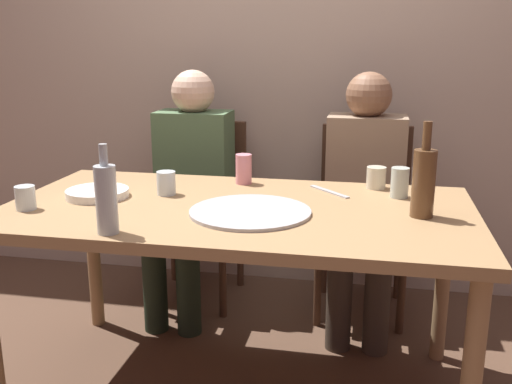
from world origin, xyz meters
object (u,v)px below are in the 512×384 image
Objects in this scene: plate_stack at (97,193)px; chair_left at (199,198)px; chair_right at (364,207)px; guest_in_beanie at (364,190)px; wine_bottle at (424,181)px; table_knife at (329,192)px; tumbler_near at (166,183)px; tumbler_far at (376,178)px; wine_glass at (400,183)px; short_glass at (25,198)px; pizza_tray at (250,212)px; beer_bottle at (106,198)px; soda_can at (244,169)px; dining_table at (238,226)px; guest_in_sweater at (190,181)px.

plate_stack is 0.87m from chair_left.
guest_in_beanie is (0.00, -0.15, 0.13)m from chair_right.
wine_bottle is 1.46× the size of table_knife.
chair_left and chair_right have the same top height.
tumbler_near is 0.79m from chair_left.
chair_left is at bearing 151.64° from tumbler_far.
wine_glass is 1.35m from short_glass.
chair_left is (-0.10, 0.74, -0.26)m from tumbler_near.
wine_glass is at bearing 8.76° from tumbler_near.
chair_left is at bearing 116.83° from pizza_tray.
beer_bottle is 0.45m from plate_stack.
guest_in_beanie reaches higher than tumbler_far.
beer_bottle is 1.26× the size of table_knife.
chair_right reaches higher than tumbler_near.
guest_in_beanie reaches higher than wine_glass.
wine_bottle reaches higher than wine_glass.
chair_right is at bearing -180.00° from chair_left.
chair_left is at bearing 124.68° from soda_can.
dining_table is 0.62m from tumbler_far.
soda_can is 0.10× the size of guest_in_beanie.
wine_bottle is 1.19m from plate_stack.
beer_bottle is 3.30× the size of short_glass.
wine_bottle is 1.37× the size of plate_stack.
wine_glass is at bearing 31.91° from pizza_tray.
pizza_tray is at bearing -172.26° from wine_bottle.
soda_can is 0.14× the size of chair_left.
plate_stack reaches higher than pizza_tray.
soda_can is (-0.69, 0.34, -0.06)m from wine_bottle.
soda_can reaches higher than short_glass.
dining_table is at bearing 57.64° from guest_in_beanie.
guest_in_sweater is (-0.71, 0.43, -0.09)m from table_knife.
soda_can is 0.55× the size of table_knife.
pizza_tray is 3.43× the size of soda_can.
tumbler_far is (0.48, 0.36, 0.12)m from dining_table.
tumbler_near is 0.10× the size of chair_left.
short_glass is 0.38× the size of table_knife.
short_glass is at bearing 37.24° from guest_in_beanie.
chair_right is at bearing 41.72° from short_glass.
tumbler_near is at bearing 44.94° from chair_right.
tumbler_far is at bearing 98.38° from guest_in_beanie.
dining_table is 0.52m from beer_bottle.
tumbler_far is at bearing 124.56° from wine_glass.
dining_table is 0.81m from guest_in_beanie.
guest_in_beanie is at bearing 57.64° from dining_table.
tumbler_far is 0.21m from table_knife.
chair_left reaches higher than table_knife.
short_glass is 0.85m from soda_can.
plate_stack is (-1.18, 0.02, -0.11)m from wine_bottle.
short_glass is (-0.39, 0.18, -0.07)m from beer_bottle.
guest_in_beanie is (0.37, 0.77, -0.10)m from pizza_tray.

